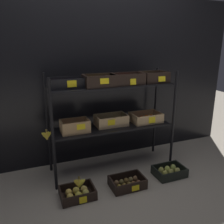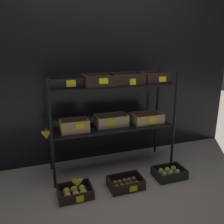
{
  "view_description": "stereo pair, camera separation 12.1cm",
  "coord_description": "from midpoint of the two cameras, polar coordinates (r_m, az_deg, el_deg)",
  "views": [
    {
      "loc": [
        -0.98,
        -2.49,
        1.53
      ],
      "look_at": [
        0.0,
        0.0,
        0.73
      ],
      "focal_mm": 37.97,
      "sensor_mm": 36.0,
      "label": 1
    },
    {
      "loc": [
        -0.87,
        -2.53,
        1.53
      ],
      "look_at": [
        0.0,
        0.0,
        0.73
      ],
      "focal_mm": 37.97,
      "sensor_mm": 36.0,
      "label": 2
    }
  ],
  "objects": [
    {
      "name": "ground_plane",
      "position": [
        3.08,
        -1.16,
        -13.13
      ],
      "size": [
        10.0,
        10.0,
        0.0
      ],
      "primitive_type": "plane",
      "color": "gray"
    },
    {
      "name": "crate_ground_pear",
      "position": [
        2.96,
        12.44,
        -13.86
      ],
      "size": [
        0.36,
        0.26,
        0.11
      ],
      "color": "black",
      "rests_on": "ground_plane"
    },
    {
      "name": "banana_bunch_loose",
      "position": [
        2.52,
        -9.32,
        -16.57
      ],
      "size": [
        0.13,
        0.05,
        0.13
      ],
      "color": "brown",
      "rests_on": "crate_ground_apple_gold"
    },
    {
      "name": "crate_ground_apple_gold",
      "position": [
        2.58,
        -9.73,
        -18.76
      ],
      "size": [
        0.35,
        0.26,
        0.1
      ],
      "color": "black",
      "rests_on": "ground_plane"
    },
    {
      "name": "storefront_wall",
      "position": [
        3.1,
        -3.94,
        7.51
      ],
      "size": [
        3.85,
        0.12,
        2.08
      ],
      "primitive_type": "cube",
      "color": "black",
      "rests_on": "ground_plane"
    },
    {
      "name": "crate_ground_kiwi",
      "position": [
        2.7,
        2.42,
        -16.75
      ],
      "size": [
        0.37,
        0.26,
        0.11
      ],
      "color": "black",
      "rests_on": "ground_plane"
    },
    {
      "name": "display_rack",
      "position": [
        2.76,
        -0.9,
        1.96
      ],
      "size": [
        1.57,
        0.45,
        1.2
      ],
      "color": "black",
      "rests_on": "ground_plane"
    }
  ]
}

